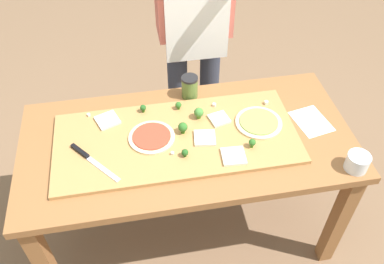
{
  "coord_description": "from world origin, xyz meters",
  "views": [
    {
      "loc": [
        -0.21,
        -1.3,
        2.12
      ],
      "look_at": [
        0.02,
        -0.03,
        0.82
      ],
      "focal_mm": 38.13,
      "sensor_mm": 36.0,
      "label": 1
    }
  ],
  "objects_px": {
    "broccoli_floret_center_left": "(143,108)",
    "flour_cup": "(357,163)",
    "prep_table": "(188,154)",
    "broccoli_floret_back_right": "(178,105)",
    "cheese_crumble_a": "(173,153)",
    "pizza_whole_tomato_red": "(152,137)",
    "chefs_knife": "(88,157)",
    "pizza_whole_pesto_green": "(259,122)",
    "pizza_slice_far_right": "(219,119)",
    "pizza_slice_center": "(107,120)",
    "broccoli_floret_back_left": "(252,143)",
    "pizza_slice_near_left": "(205,138)",
    "cheese_crumble_c": "(89,115)",
    "sauce_jar": "(190,87)",
    "broccoli_floret_front_right": "(183,127)",
    "cheese_crumble_d": "(266,103)",
    "broccoli_floret_front_left": "(185,153)",
    "pizza_slice_near_right": "(234,156)",
    "cheese_crumble_b": "(214,105)",
    "cook_center": "(194,17)",
    "recipe_note": "(311,121)",
    "broccoli_floret_front_mid": "(199,113)"
  },
  "relations": [
    {
      "from": "broccoli_floret_center_left",
      "to": "flour_cup",
      "type": "height_order",
      "value": "flour_cup"
    },
    {
      "from": "prep_table",
      "to": "broccoli_floret_back_right",
      "type": "bearing_deg",
      "value": 93.67
    },
    {
      "from": "flour_cup",
      "to": "cheese_crumble_a",
      "type": "bearing_deg",
      "value": 165.38
    },
    {
      "from": "pizza_whole_tomato_red",
      "to": "chefs_knife",
      "type": "bearing_deg",
      "value": -165.77
    },
    {
      "from": "pizza_whole_pesto_green",
      "to": "pizza_slice_far_right",
      "type": "distance_m",
      "value": 0.19
    },
    {
      "from": "pizza_slice_center",
      "to": "broccoli_floret_back_left",
      "type": "xyz_separation_m",
      "value": [
        0.63,
        -0.28,
        0.02
      ]
    },
    {
      "from": "pizza_whole_pesto_green",
      "to": "pizza_slice_near_left",
      "type": "distance_m",
      "value": 0.28
    },
    {
      "from": "cheese_crumble_c",
      "to": "sauce_jar",
      "type": "bearing_deg",
      "value": 9.14
    },
    {
      "from": "broccoli_floret_center_left",
      "to": "broccoli_floret_back_right",
      "type": "distance_m",
      "value": 0.17
    },
    {
      "from": "broccoli_floret_front_right",
      "to": "flour_cup",
      "type": "xyz_separation_m",
      "value": [
        0.7,
        -0.33,
        -0.02
      ]
    },
    {
      "from": "pizza_whole_tomato_red",
      "to": "cheese_crumble_d",
      "type": "height_order",
      "value": "cheese_crumble_d"
    },
    {
      "from": "broccoli_floret_back_right",
      "to": "broccoli_floret_front_left",
      "type": "bearing_deg",
      "value": -93.58
    },
    {
      "from": "pizza_slice_near_right",
      "to": "broccoli_floret_back_right",
      "type": "relative_size",
      "value": 2.49
    },
    {
      "from": "cheese_crumble_c",
      "to": "cheese_crumble_d",
      "type": "bearing_deg",
      "value": -4.41
    },
    {
      "from": "chefs_knife",
      "to": "cheese_crumble_b",
      "type": "height_order",
      "value": "same"
    },
    {
      "from": "sauce_jar",
      "to": "cook_center",
      "type": "distance_m",
      "value": 0.41
    },
    {
      "from": "recipe_note",
      "to": "cook_center",
      "type": "distance_m",
      "value": 0.83
    },
    {
      "from": "pizza_whole_pesto_green",
      "to": "sauce_jar",
      "type": "xyz_separation_m",
      "value": [
        -0.28,
        0.28,
        0.03
      ]
    },
    {
      "from": "broccoli_floret_back_right",
      "to": "cheese_crumble_b",
      "type": "xyz_separation_m",
      "value": [
        0.18,
        -0.01,
        -0.02
      ]
    },
    {
      "from": "broccoli_floret_center_left",
      "to": "chefs_knife",
      "type": "bearing_deg",
      "value": -135.86
    },
    {
      "from": "pizza_slice_far_right",
      "to": "sauce_jar",
      "type": "height_order",
      "value": "sauce_jar"
    },
    {
      "from": "broccoli_floret_front_right",
      "to": "broccoli_floret_back_right",
      "type": "height_order",
      "value": "broccoli_floret_front_right"
    },
    {
      "from": "broccoli_floret_back_left",
      "to": "broccoli_floret_center_left",
      "type": "bearing_deg",
      "value": 145.08
    },
    {
      "from": "pizza_whole_tomato_red",
      "to": "recipe_note",
      "type": "xyz_separation_m",
      "value": [
        0.77,
        -0.01,
        -0.02
      ]
    },
    {
      "from": "pizza_slice_far_right",
      "to": "broccoli_floret_back_left",
      "type": "distance_m",
      "value": 0.23
    },
    {
      "from": "chefs_knife",
      "to": "cheese_crumble_a",
      "type": "relative_size",
      "value": 19.5
    },
    {
      "from": "pizza_whole_pesto_green",
      "to": "cheese_crumble_c",
      "type": "xyz_separation_m",
      "value": [
        -0.8,
        0.2,
        -0.0
      ]
    },
    {
      "from": "pizza_slice_far_right",
      "to": "broccoli_floret_front_mid",
      "type": "relative_size",
      "value": 1.48
    },
    {
      "from": "chefs_knife",
      "to": "sauce_jar",
      "type": "height_order",
      "value": "sauce_jar"
    },
    {
      "from": "pizza_slice_near_left",
      "to": "broccoli_floret_front_left",
      "type": "relative_size",
      "value": 2.44
    },
    {
      "from": "prep_table",
      "to": "pizza_slice_near_left",
      "type": "bearing_deg",
      "value": -24.55
    },
    {
      "from": "broccoli_floret_front_left",
      "to": "cheese_crumble_d",
      "type": "distance_m",
      "value": 0.53
    },
    {
      "from": "cheese_crumble_d",
      "to": "cheese_crumble_c",
      "type": "bearing_deg",
      "value": 175.59
    },
    {
      "from": "cheese_crumble_c",
      "to": "chefs_knife",
      "type": "bearing_deg",
      "value": -90.53
    },
    {
      "from": "pizza_whole_pesto_green",
      "to": "broccoli_floret_front_mid",
      "type": "height_order",
      "value": "broccoli_floret_front_mid"
    },
    {
      "from": "broccoli_floret_center_left",
      "to": "broccoli_floret_back_right",
      "type": "relative_size",
      "value": 1.02
    },
    {
      "from": "broccoli_floret_front_right",
      "to": "recipe_note",
      "type": "xyz_separation_m",
      "value": [
        0.63,
        -0.02,
        -0.05
      ]
    },
    {
      "from": "broccoli_floret_center_left",
      "to": "cook_center",
      "type": "height_order",
      "value": "cook_center"
    },
    {
      "from": "pizza_slice_center",
      "to": "broccoli_floret_front_mid",
      "type": "height_order",
      "value": "broccoli_floret_front_mid"
    },
    {
      "from": "pizza_whole_tomato_red",
      "to": "broccoli_floret_front_right",
      "type": "bearing_deg",
      "value": 3.96
    },
    {
      "from": "broccoli_floret_back_left",
      "to": "cheese_crumble_c",
      "type": "height_order",
      "value": "broccoli_floret_back_left"
    },
    {
      "from": "prep_table",
      "to": "broccoli_floret_front_mid",
      "type": "distance_m",
      "value": 0.21
    },
    {
      "from": "chefs_knife",
      "to": "cheese_crumble_c",
      "type": "height_order",
      "value": "chefs_knife"
    },
    {
      "from": "cook_center",
      "to": "broccoli_floret_front_left",
      "type": "bearing_deg",
      "value": -103.13
    },
    {
      "from": "broccoli_floret_front_mid",
      "to": "cook_center",
      "type": "bearing_deg",
      "value": 82.07
    },
    {
      "from": "pizza_whole_pesto_green",
      "to": "broccoli_floret_front_left",
      "type": "relative_size",
      "value": 5.62
    },
    {
      "from": "cook_center",
      "to": "pizza_whole_tomato_red",
      "type": "bearing_deg",
      "value": -115.96
    },
    {
      "from": "broccoli_floret_center_left",
      "to": "cheese_crumble_c",
      "type": "relative_size",
      "value": 3.25
    },
    {
      "from": "chefs_knife",
      "to": "broccoli_floret_front_mid",
      "type": "distance_m",
      "value": 0.55
    },
    {
      "from": "pizza_slice_near_left",
      "to": "pizza_slice_center",
      "type": "distance_m",
      "value": 0.48
    }
  ]
}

